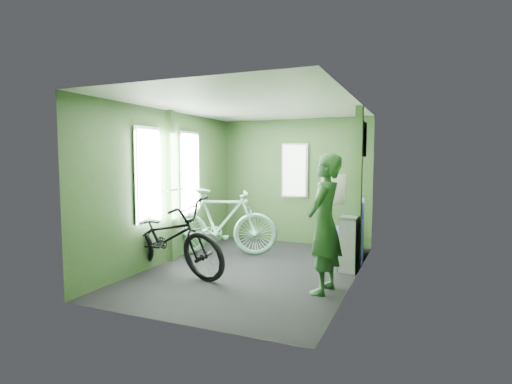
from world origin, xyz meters
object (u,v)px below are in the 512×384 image
(bicycle_black, at_px, (167,274))
(passenger, at_px, (324,223))
(bicycle_mint, at_px, (221,256))
(bench_seat, at_px, (349,241))
(waste_box, at_px, (349,244))

(bicycle_black, relative_size, passenger, 1.22)
(bicycle_mint, bearing_deg, bench_seat, -92.62)
(passenger, distance_m, bench_seat, 1.83)
(bench_seat, bearing_deg, bicycle_mint, -169.29)
(bicycle_mint, height_order, bench_seat, bench_seat)
(bicycle_black, xyz_separation_m, waste_box, (2.26, 1.11, 0.39))
(waste_box, bearing_deg, bench_seat, 98.94)
(bicycle_mint, bearing_deg, passenger, -140.26)
(passenger, relative_size, waste_box, 2.12)
(waste_box, bearing_deg, bicycle_mint, 177.29)
(passenger, bearing_deg, waste_box, 179.23)
(bicycle_black, bearing_deg, bicycle_mint, 3.62)
(waste_box, bearing_deg, bicycle_black, -153.78)
(bicycle_black, height_order, bicycle_mint, bicycle_black)
(bicycle_black, relative_size, waste_box, 2.59)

